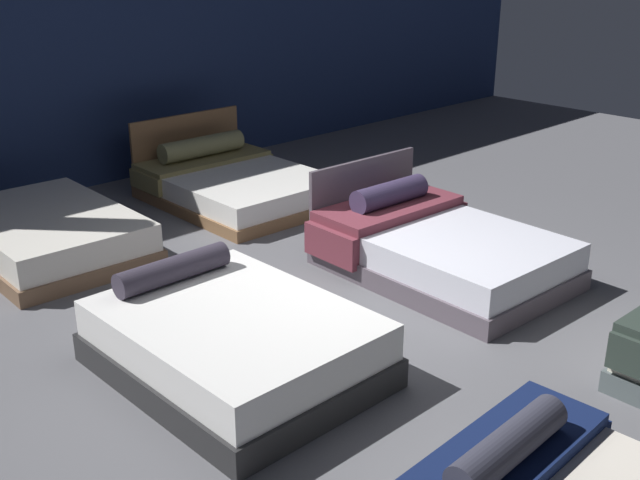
# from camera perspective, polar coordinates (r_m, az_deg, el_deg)

# --- Properties ---
(ground_plane) EXTENTS (18.00, 18.00, 0.02)m
(ground_plane) POSITION_cam_1_polar(r_m,az_deg,el_deg) (6.49, 1.49, -5.42)
(ground_plane) COLOR #5B5B60
(showroom_back_wall) EXTENTS (18.00, 0.06, 3.50)m
(showroom_back_wall) POSITION_cam_1_polar(r_m,az_deg,el_deg) (9.76, -18.87, 13.40)
(showroom_back_wall) COLOR navy
(showroom_back_wall) RESTS_ON ground_plane
(bed_2) EXTENTS (1.51, 1.95, 0.68)m
(bed_2) POSITION_cam_1_polar(r_m,az_deg,el_deg) (5.56, -6.41, -7.46)
(bed_2) COLOR #252526
(bed_2) RESTS_ON ground_plane
(bed_3) EXTENTS (1.62, 2.21, 0.90)m
(bed_3) POSITION_cam_1_polar(r_m,az_deg,el_deg) (7.22, 8.50, -0.52)
(bed_3) COLOR #574E57
(bed_3) RESTS_ON ground_plane
(bed_4) EXTENTS (1.51, 2.15, 0.42)m
(bed_4) POSITION_cam_1_polar(r_m,az_deg,el_deg) (8.05, -19.46, 0.43)
(bed_4) COLOR brown
(bed_4) RESTS_ON ground_plane
(bed_5) EXTENTS (1.71, 2.18, 0.89)m
(bed_5) POSITION_cam_1_polar(r_m,az_deg,el_deg) (9.21, -6.43, 4.18)
(bed_5) COLOR brown
(bed_5) RESTS_ON ground_plane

